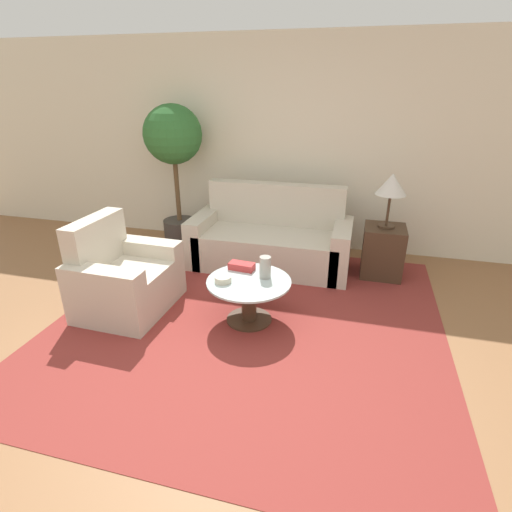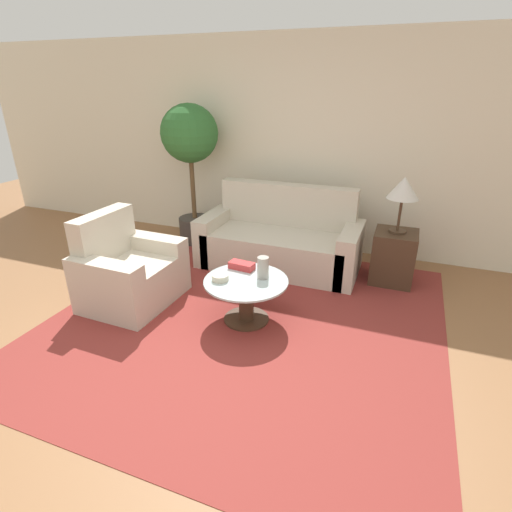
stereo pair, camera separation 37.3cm
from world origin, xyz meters
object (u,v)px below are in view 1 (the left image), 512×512
Objects in this scene: vase at (265,267)px; bowl at (223,279)px; armchair at (122,280)px; coffee_table at (249,295)px; book_stack at (242,266)px; table_lamp at (392,186)px; potted_plant at (174,150)px; sofa_main at (271,240)px.

vase is 1.36× the size of bowl.
coffee_table is at bearing -85.15° from armchair.
bowl is at bearing -151.95° from vase.
book_stack is (-0.26, 0.11, -0.07)m from vase.
table_lamp is at bearing 45.68° from book_stack.
potted_plant is 12.15× the size of bowl.
sofa_main is 12.48× the size of bowl.
book_stack is (-0.13, 0.21, 0.18)m from coffee_table.
potted_plant is (-1.33, 0.30, 0.97)m from sofa_main.
armchair is at bearing -129.95° from sofa_main.
potted_plant is 7.28× the size of book_stack.
armchair is (-1.16, -1.39, -0.00)m from sofa_main.
bowl is (-0.12, -1.40, 0.15)m from sofa_main.
coffee_table is at bearing -48.57° from potted_plant.
table_lamp is at bearing -58.74° from armchair.
bowl is 0.30m from book_stack.
table_lamp is at bearing 0.31° from sofa_main.
potted_plant is 2.30m from vase.
book_stack reaches higher than coffee_table.
sofa_main is 1.03× the size of potted_plant.
book_stack is (-0.04, -1.11, 0.15)m from sofa_main.
sofa_main is 1.12m from book_stack.
potted_plant reaches higher than sofa_main.
armchair is at bearing -160.50° from book_stack.
table_lamp reaches higher than bowl.
armchair is 1.05m from bowl.
coffee_table is 1.95m from table_lamp.
bowl is (-1.41, -1.41, -0.60)m from table_lamp.
table_lamp reaches higher than book_stack.
vase is at bearing -79.89° from sofa_main.
bowl is at bearing -95.04° from sofa_main.
table_lamp is 1.71m from vase.
potted_plant is (-2.62, 0.29, 0.22)m from table_lamp.
armchair is 3.75× the size of book_stack.
potted_plant reaches higher than vase.
book_stack is at bearing 156.70° from vase.
book_stack is at bearing -91.94° from sofa_main.
sofa_main is 3.15× the size of table_lamp.
coffee_table is at bearing -52.57° from book_stack.
coffee_table is at bearing -86.04° from sofa_main.
vase reaches higher than book_stack.
armchair is at bearing -150.37° from table_lamp.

